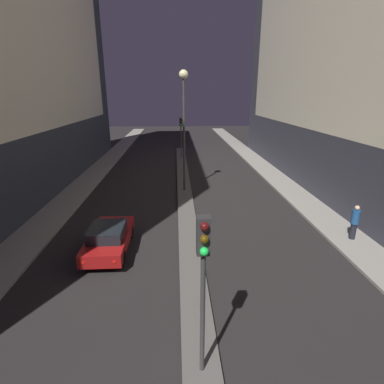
# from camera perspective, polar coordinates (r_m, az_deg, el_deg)

# --- Properties ---
(median_strip) EXTENTS (1.04, 36.23, 0.13)m
(median_strip) POSITION_cam_1_polar(r_m,az_deg,el_deg) (22.38, -1.45, 0.23)
(median_strip) COLOR #56544F
(median_strip) RESTS_ON ground
(traffic_light_near) EXTENTS (0.32, 0.42, 4.33)m
(traffic_light_near) POSITION_cam_1_polar(r_m,az_deg,el_deg) (7.01, 2.18, -13.45)
(traffic_light_near) COLOR #383838
(traffic_light_near) RESTS_ON median_strip
(traffic_light_mid) EXTENTS (0.32, 0.42, 4.33)m
(traffic_light_mid) POSITION_cam_1_polar(r_m,az_deg,el_deg) (33.76, -2.13, 12.01)
(traffic_light_mid) COLOR #383838
(traffic_light_mid) RESTS_ON median_strip
(street_lamp) EXTENTS (0.61, 0.61, 8.37)m
(street_lamp) POSITION_cam_1_polar(r_m,az_deg,el_deg) (21.29, -1.58, 16.28)
(street_lamp) COLOR #383838
(street_lamp) RESTS_ON median_strip
(car_left_lane) EXTENTS (1.75, 4.09, 1.38)m
(car_left_lane) POSITION_cam_1_polar(r_m,az_deg,el_deg) (14.37, -15.54, -8.40)
(car_left_lane) COLOR maroon
(car_left_lane) RESTS_ON ground
(pedestrian_on_right_sidewalk) EXTENTS (0.38, 0.38, 1.75)m
(pedestrian_on_right_sidewalk) POSITION_cam_1_polar(r_m,az_deg,el_deg) (16.69, 28.58, -4.95)
(pedestrian_on_right_sidewalk) COLOR black
(pedestrian_on_right_sidewalk) RESTS_ON sidewalk_right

